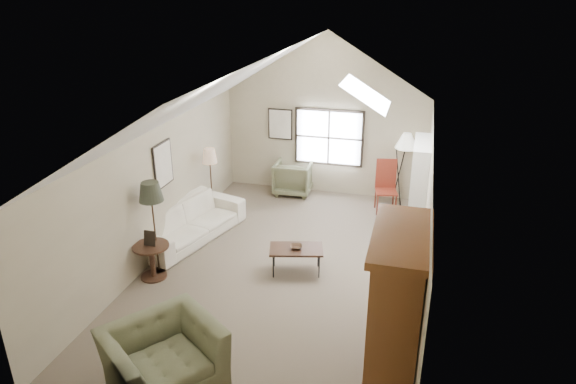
% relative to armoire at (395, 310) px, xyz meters
% --- Properties ---
extents(room_shell, '(5.01, 8.01, 4.00)m').
position_rel_armoire_xyz_m(room_shell, '(-2.18, 2.40, 2.11)').
color(room_shell, '#706350').
rests_on(room_shell, ground).
extents(window, '(1.72, 0.08, 1.42)m').
position_rel_armoire_xyz_m(window, '(-2.08, 6.36, 0.35)').
color(window, black).
rests_on(window, room_shell).
extents(skylight, '(0.80, 1.20, 0.52)m').
position_rel_armoire_xyz_m(skylight, '(-0.88, 3.30, 2.12)').
color(skylight, white).
rests_on(skylight, room_shell).
extents(wall_art, '(1.97, 3.71, 0.88)m').
position_rel_armoire_xyz_m(wall_art, '(-4.06, 4.34, 0.63)').
color(wall_art, black).
rests_on(wall_art, room_shell).
extents(armoire, '(0.60, 1.50, 2.20)m').
position_rel_armoire_xyz_m(armoire, '(0.00, 0.00, 0.00)').
color(armoire, brown).
rests_on(armoire, ground).
extents(tv_alcove, '(0.32, 1.30, 2.10)m').
position_rel_armoire_xyz_m(tv_alcove, '(0.16, 4.00, 0.05)').
color(tv_alcove, white).
rests_on(tv_alcove, ground).
extents(media_console, '(0.34, 1.18, 0.60)m').
position_rel_armoire_xyz_m(media_console, '(0.14, 4.00, -0.80)').
color(media_console, '#382316').
rests_on(media_console, ground).
extents(tv_panel, '(0.05, 0.90, 0.55)m').
position_rel_armoire_xyz_m(tv_panel, '(0.14, 4.00, -0.18)').
color(tv_panel, black).
rests_on(tv_panel, media_console).
extents(sofa, '(1.69, 2.79, 0.76)m').
position_rel_armoire_xyz_m(sofa, '(-4.38, 3.10, -0.72)').
color(sofa, silver).
rests_on(sofa, ground).
extents(armchair_near, '(1.81, 1.84, 0.90)m').
position_rel_armoire_xyz_m(armchair_near, '(-2.87, -0.94, -0.65)').
color(armchair_near, '#636748').
rests_on(armchair_near, ground).
extents(armchair_far, '(0.94, 0.96, 0.85)m').
position_rel_armoire_xyz_m(armchair_far, '(-2.90, 6.07, -0.68)').
color(armchair_far, '#616144').
rests_on(armchair_far, ground).
extents(coffee_table, '(1.08, 0.76, 0.50)m').
position_rel_armoire_xyz_m(coffee_table, '(-1.90, 2.34, -0.85)').
color(coffee_table, '#331C15').
rests_on(coffee_table, ground).
extents(bowl, '(0.28, 0.28, 0.06)m').
position_rel_armoire_xyz_m(bowl, '(-1.90, 2.34, -0.57)').
color(bowl, '#392717').
rests_on(bowl, coffee_table).
extents(side_table, '(0.81, 0.81, 0.66)m').
position_rel_armoire_xyz_m(side_table, '(-4.38, 1.50, -0.77)').
color(side_table, '#3A2718').
rests_on(side_table, ground).
extents(side_chair, '(0.57, 0.57, 1.23)m').
position_rel_armoire_xyz_m(side_chair, '(-0.54, 5.51, -0.48)').
color(side_chair, maroon).
rests_on(side_chair, ground).
extents(tripod_lamp, '(0.63, 0.63, 1.80)m').
position_rel_armoire_xyz_m(tripod_lamp, '(-0.20, 6.10, -0.20)').
color(tripod_lamp, white).
rests_on(tripod_lamp, ground).
extents(dark_lamp, '(0.54, 0.54, 1.82)m').
position_rel_armoire_xyz_m(dark_lamp, '(-4.38, 1.70, -0.19)').
color(dark_lamp, black).
rests_on(dark_lamp, ground).
extents(tan_lamp, '(0.40, 0.40, 1.64)m').
position_rel_armoire_xyz_m(tan_lamp, '(-4.38, 4.30, -0.28)').
color(tan_lamp, tan).
rests_on(tan_lamp, ground).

